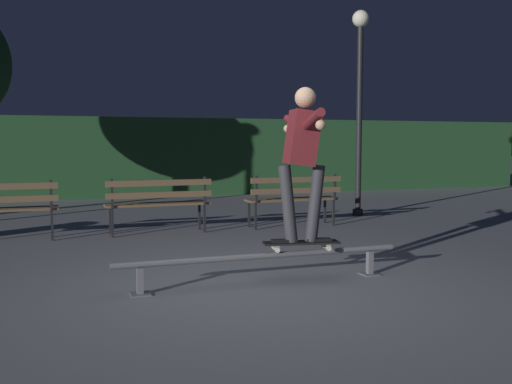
{
  "coord_description": "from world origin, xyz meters",
  "views": [
    {
      "loc": [
        -1.91,
        -5.15,
        1.4
      ],
      "look_at": [
        0.21,
        0.89,
        0.85
      ],
      "focal_mm": 39.93,
      "sensor_mm": 36.0,
      "label": 1
    }
  ],
  "objects_px": {
    "skateboard": "(301,243)",
    "park_bench_left_center": "(159,200)",
    "grind_rail": "(263,260)",
    "lamp_post_right": "(360,86)",
    "skateboarder": "(302,151)",
    "park_bench_right_center": "(294,195)"
  },
  "relations": [
    {
      "from": "grind_rail",
      "to": "skateboard",
      "type": "xyz_separation_m",
      "value": [
        0.41,
        -0.0,
        0.14
      ]
    },
    {
      "from": "skateboard",
      "to": "skateboarder",
      "type": "xyz_separation_m",
      "value": [
        0.0,
        -0.0,
        0.94
      ]
    },
    {
      "from": "park_bench_left_center",
      "to": "park_bench_right_center",
      "type": "distance_m",
      "value": 2.25
    },
    {
      "from": "lamp_post_right",
      "to": "grind_rail",
      "type": "bearing_deg",
      "value": -128.83
    },
    {
      "from": "skateboarder",
      "to": "lamp_post_right",
      "type": "bearing_deg",
      "value": 54.58
    },
    {
      "from": "lamp_post_right",
      "to": "skateboarder",
      "type": "bearing_deg",
      "value": -125.42
    },
    {
      "from": "skateboarder",
      "to": "park_bench_right_center",
      "type": "xyz_separation_m",
      "value": [
        1.39,
        3.45,
        -0.79
      ]
    },
    {
      "from": "park_bench_left_center",
      "to": "grind_rail",
      "type": "bearing_deg",
      "value": -82.59
    },
    {
      "from": "park_bench_left_center",
      "to": "lamp_post_right",
      "type": "bearing_deg",
      "value": 14.08
    },
    {
      "from": "grind_rail",
      "to": "lamp_post_right",
      "type": "height_order",
      "value": "lamp_post_right"
    },
    {
      "from": "skateboarder",
      "to": "lamp_post_right",
      "type": "xyz_separation_m",
      "value": [
        3.17,
        4.46,
        1.16
      ]
    },
    {
      "from": "skateboard",
      "to": "lamp_post_right",
      "type": "bearing_deg",
      "value": 54.55
    },
    {
      "from": "skateboard",
      "to": "park_bench_left_center",
      "type": "height_order",
      "value": "park_bench_left_center"
    },
    {
      "from": "skateboard",
      "to": "park_bench_right_center",
      "type": "distance_m",
      "value": 3.72
    },
    {
      "from": "skateboarder",
      "to": "park_bench_left_center",
      "type": "xyz_separation_m",
      "value": [
        -0.87,
        3.45,
        -0.79
      ]
    },
    {
      "from": "skateboard",
      "to": "park_bench_left_center",
      "type": "distance_m",
      "value": 3.56
    },
    {
      "from": "park_bench_left_center",
      "to": "park_bench_right_center",
      "type": "relative_size",
      "value": 1.0
    },
    {
      "from": "grind_rail",
      "to": "skateboard",
      "type": "bearing_deg",
      "value": -0.0
    },
    {
      "from": "grind_rail",
      "to": "skateboarder",
      "type": "distance_m",
      "value": 1.16
    },
    {
      "from": "park_bench_right_center",
      "to": "grind_rail",
      "type": "bearing_deg",
      "value": -117.61
    },
    {
      "from": "park_bench_right_center",
      "to": "lamp_post_right",
      "type": "bearing_deg",
      "value": 29.55
    },
    {
      "from": "grind_rail",
      "to": "lamp_post_right",
      "type": "distance_m",
      "value": 6.15
    }
  ]
}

